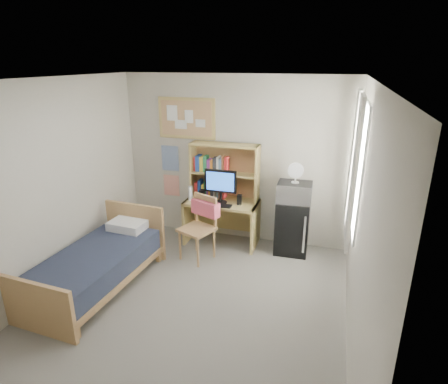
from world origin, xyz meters
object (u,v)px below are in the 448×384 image
(monitor, at_px, (221,186))
(speaker_right, at_px, (239,200))
(speaker_left, at_px, (202,195))
(mini_fridge, at_px, (292,226))
(desk_fan, at_px, (296,174))
(desk_chair, at_px, (197,229))
(desk, at_px, (222,222))
(bed, at_px, (96,270))
(bulletin_board, at_px, (187,118))
(microwave, at_px, (294,192))

(monitor, height_order, speaker_right, monitor)
(monitor, xyz_separation_m, speaker_left, (-0.30, -0.00, -0.17))
(mini_fridge, distance_m, desk_fan, 0.83)
(speaker_left, bearing_deg, desk_chair, -78.99)
(desk, distance_m, mini_fridge, 1.11)
(desk, height_order, bed, desk)
(bulletin_board, xyz_separation_m, speaker_left, (0.36, -0.35, -1.12))
(speaker_right, bearing_deg, monitor, 180.00)
(desk, xyz_separation_m, monitor, (0.00, -0.06, 0.62))
(speaker_left, bearing_deg, mini_fridge, 3.99)
(desk, bearing_deg, speaker_right, -11.31)
(mini_fridge, bearing_deg, microwave, -90.00)
(monitor, distance_m, speaker_left, 0.35)
(desk_fan, bearing_deg, microwave, -1.58)
(mini_fridge, xyz_separation_m, microwave, (0.00, -0.02, 0.55))
(speaker_right, bearing_deg, bulletin_board, 160.06)
(mini_fridge, distance_m, bed, 2.85)
(monitor, bearing_deg, speaker_left, 180.00)
(bed, bearing_deg, monitor, 57.86)
(bulletin_board, relative_size, desk, 0.83)
(bulletin_board, distance_m, speaker_right, 1.53)
(bed, distance_m, microwave, 2.92)
(bulletin_board, relative_size, speaker_right, 5.87)
(desk_chair, xyz_separation_m, mini_fridge, (1.30, 0.64, -0.07))
(monitor, height_order, desk_fan, desk_fan)
(monitor, height_order, speaker_left, monitor)
(bed, bearing_deg, microwave, 40.37)
(desk, distance_m, speaker_left, 0.54)
(desk_chair, height_order, bed, desk_chair)
(desk, height_order, desk_chair, desk_chair)
(speaker_left, bearing_deg, bulletin_board, 135.94)
(desk_chair, bearing_deg, speaker_left, 122.69)
(desk_fan, bearing_deg, speaker_right, -175.92)
(mini_fridge, bearing_deg, speaker_right, -174.51)
(bulletin_board, xyz_separation_m, desk_fan, (1.77, -0.27, -0.67))
(speaker_right, bearing_deg, speaker_left, 180.00)
(speaker_left, relative_size, microwave, 0.37)
(speaker_left, xyz_separation_m, desk_fan, (1.40, 0.08, 0.45))
(speaker_left, bearing_deg, microwave, 3.18)
(desk_chair, distance_m, mini_fridge, 1.45)
(desk_chair, height_order, speaker_right, desk_chair)
(bed, xyz_separation_m, microwave, (2.27, 1.70, 0.72))
(desk_chair, xyz_separation_m, bed, (-0.97, -1.08, -0.23))
(speaker_left, height_order, microwave, microwave)
(microwave, bearing_deg, bulletin_board, 169.84)
(mini_fridge, distance_m, speaker_left, 1.46)
(speaker_left, bearing_deg, desk_fan, 3.18)
(bed, bearing_deg, bulletin_board, 79.22)
(speaker_right, xyz_separation_m, microwave, (0.80, 0.08, 0.18))
(mini_fridge, distance_m, monitor, 1.24)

